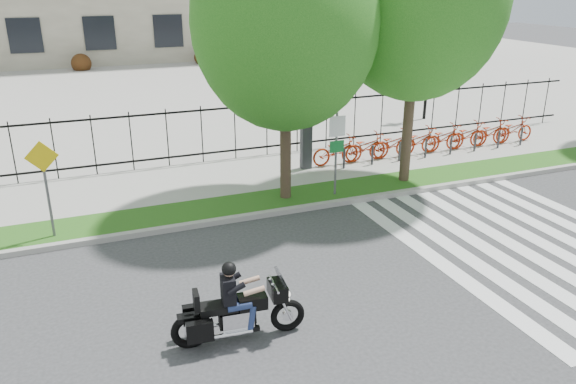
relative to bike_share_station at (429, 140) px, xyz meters
name	(u,v)px	position (x,y,z in m)	size (l,w,h in m)	color
ground	(357,280)	(-6.87, -7.20, -0.65)	(120.00, 120.00, 0.00)	#313234
curb	(288,210)	(-6.87, -3.10, -0.57)	(60.00, 0.20, 0.15)	#9B9892
grass_verge	(278,200)	(-6.87, -2.25, -0.57)	(60.00, 1.50, 0.15)	#225014
sidewalk	(251,175)	(-6.87, 0.25, -0.57)	(60.00, 3.50, 0.15)	#A3A098
plaza	(160,87)	(-6.87, 17.80, -0.60)	(80.00, 34.00, 0.10)	#A3A098
crosswalk_stripes	(528,244)	(-2.05, -7.20, -0.64)	(5.70, 8.00, 0.01)	silver
iron_fence	(235,131)	(-6.87, 2.00, 0.50)	(30.00, 0.06, 2.00)	black
lamp_post_right	(430,51)	(3.13, 4.80, 2.56)	(1.06, 0.70, 4.25)	black
street_tree_1	(285,22)	(-6.62, -2.25, 4.49)	(5.08, 5.08, 7.91)	#3B2D20
bike_share_station	(429,140)	(0.00, 0.00, 0.00)	(10.02, 0.87, 1.50)	#2D2D33
sign_pole_regulatory	(337,143)	(-5.17, -2.62, 1.09)	(0.50, 0.09, 2.50)	#59595B
sign_pole_warning	(45,176)	(-13.04, -2.62, 1.09)	(0.78, 0.09, 2.49)	#59595B
motorcycle_rider	(238,308)	(-9.92, -8.28, -0.01)	(2.49, 0.81, 1.92)	black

